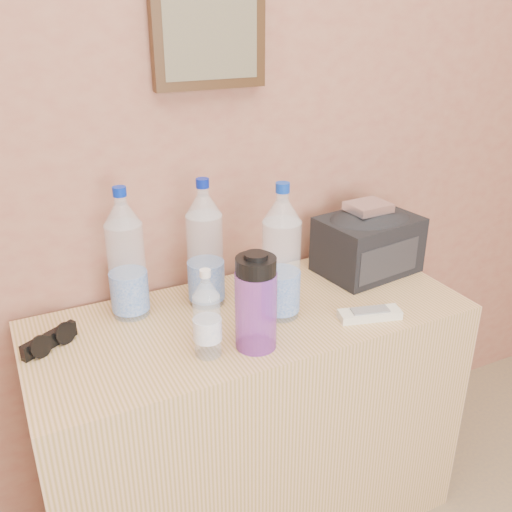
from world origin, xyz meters
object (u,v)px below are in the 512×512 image
Objects in this scene: pet_large_c at (205,250)px; nalgene_bottle at (256,302)px; sunglasses at (49,340)px; dresser at (252,422)px; pet_small at (207,318)px; toiletry_bag at (368,241)px; foil_packet at (368,207)px; pet_large_b at (127,261)px; pet_large_d at (281,259)px; ac_remote at (370,314)px.

pet_large_c reaches higher than nalgene_bottle.
sunglasses is (-0.42, -0.04, -0.14)m from pet_large_c.
pet_small reaches higher than dresser.
sunglasses is 0.94m from toiletry_bag.
toiletry_bag is at bearing -17.79° from foil_packet.
foil_packet reaches higher than sunglasses.
toiletry_bag is (0.72, -0.06, -0.06)m from pet_large_b.
sunglasses is at bearing 169.66° from pet_large_d.
pet_large_c is 1.61× the size of pet_small.
pet_large_c reaches higher than ac_remote.
ac_remote is at bearing -2.63° from nalgene_bottle.
ac_remote is at bearing -122.64° from foil_packet.
pet_large_b is 2.14× the size of ac_remote.
foil_packet is (0.48, 0.23, 0.09)m from nalgene_bottle.
toiletry_bag is at bearing 11.34° from dresser.
pet_large_d is (0.07, -0.03, 0.52)m from dresser.
pet_large_b reaches higher than toiletry_bag.
pet_large_b reaches higher than ac_remote.
pet_small is 1.47× the size of sunglasses.
pet_small is (-0.09, -0.24, -0.06)m from pet_large_c.
dresser is 3.32× the size of pet_large_b.
pet_large_b reaches higher than nalgene_bottle.
pet_small is 0.64m from toiletry_bag.
pet_large_c is 0.51m from foil_packet.
pet_small is (-0.17, -0.12, 0.46)m from dresser.
pet_large_b is 1.23× the size of toiletry_bag.
dresser is 0.61m from pet_large_b.
pet_large_d reaches higher than pet_large_b.
pet_large_d is 0.26m from pet_small.
nalgene_bottle reaches higher than ac_remote.
pet_large_d is (0.15, -0.15, 0.00)m from pet_large_c.
toiletry_bag is at bearing 70.83° from ac_remote.
pet_large_d is 2.42× the size of sunglasses.
pet_large_d reaches higher than sunglasses.
foil_packet is (0.93, 0.02, 0.19)m from sunglasses.
dresser is 4.79× the size of nalgene_bottle.
dresser is at bearing 165.00° from ac_remote.
toiletry_bag is 2.41× the size of foil_packet.
dresser is 4.08× the size of toiletry_bag.
toiletry_bag reaches higher than dresser.
ac_remote reaches higher than dresser.
dresser is 9.83× the size of foil_packet.
pet_large_c is 0.26m from pet_small.
foil_packet is (0.71, -0.05, 0.05)m from pet_large_b.
foil_packet is (0.60, 0.21, 0.11)m from pet_small.
toiletry_bag is (0.51, -0.03, -0.06)m from pet_large_c.
pet_large_b is 2.35× the size of sunglasses.
nalgene_bottle is (0.03, -0.25, -0.04)m from pet_large_c.
pet_large_b is 0.37m from nalgene_bottle.
pet_large_c is 1.23× the size of toiletry_bag.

